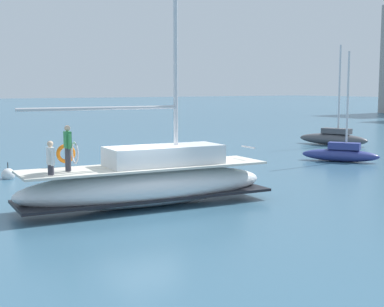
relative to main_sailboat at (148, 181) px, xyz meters
The scene contains 5 objects.
ground_plane 1.03m from the main_sailboat, 55.95° to the right, with size 400.00×400.00×0.00m, color #38607A.
main_sailboat is the anchor object (origin of this frame).
moored_sloop_far 24.85m from the main_sailboat, 116.84° to the left, with size 5.51×2.87×7.41m.
moored_ketch_distant 16.02m from the main_sailboat, 106.25° to the left, with size 4.36×3.23×6.37m.
mooring_buoy 9.40m from the main_sailboat, 163.99° to the right, with size 0.63×0.63×0.91m.
Camera 1 is at (17.45, -9.49, 4.33)m, focal length 52.41 mm.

